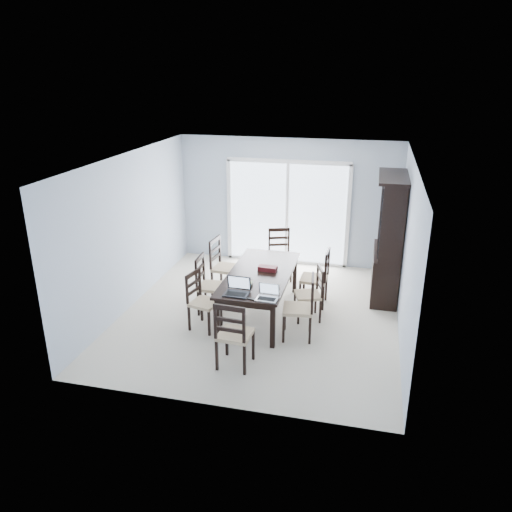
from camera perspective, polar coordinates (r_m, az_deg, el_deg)
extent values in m
plane|color=beige|center=(8.45, 0.46, -6.62)|extent=(5.00, 5.00, 0.00)
plane|color=white|center=(7.62, 0.52, 11.03)|extent=(5.00, 5.00, 0.00)
cube|color=#A7B5C8|center=(10.29, 3.64, 6.14)|extent=(4.50, 0.02, 2.60)
cube|color=#A7B5C8|center=(8.70, -14.13, 2.81)|extent=(0.02, 5.00, 2.60)
cube|color=#A7B5C8|center=(7.78, 16.86, 0.42)|extent=(0.02, 5.00, 2.60)
cube|color=gray|center=(11.63, 4.35, 0.90)|extent=(4.50, 2.00, 0.10)
cube|color=#99999E|center=(12.39, 5.18, 5.04)|extent=(4.50, 0.06, 1.10)
cube|color=black|center=(8.14, 0.48, -2.05)|extent=(1.00, 2.20, 0.04)
cube|color=black|center=(8.16, 0.48, -2.44)|extent=(0.88, 2.08, 0.10)
cube|color=black|center=(7.54, -4.40, -7.33)|extent=(0.07, 0.07, 0.69)
cube|color=black|center=(7.35, 1.92, -8.06)|extent=(0.07, 0.07, 0.69)
cube|color=black|center=(9.28, -0.67, -1.69)|extent=(0.07, 0.07, 0.69)
cube|color=black|center=(9.12, 4.46, -2.15)|extent=(0.07, 0.07, 0.69)
cube|color=black|center=(9.24, 14.50, -1.94)|extent=(0.45, 1.30, 0.85)
cube|color=black|center=(8.90, 15.31, 4.45)|extent=(0.38, 1.30, 1.30)
cube|color=black|center=(8.74, 15.53, 8.72)|extent=(0.50, 1.38, 0.05)
cube|color=black|center=(8.49, 14.04, 3.80)|extent=(0.02, 0.36, 1.18)
cube|color=black|center=(8.89, 14.06, 4.56)|extent=(0.02, 0.36, 1.18)
cube|color=black|center=(9.30, 14.07, 5.25)|extent=(0.02, 0.36, 1.18)
cube|color=silver|center=(10.33, 3.59, 4.78)|extent=(2.40, 0.02, 2.10)
cube|color=white|center=(10.08, 3.71, 10.72)|extent=(2.52, 0.05, 0.08)
cube|color=white|center=(10.32, 3.57, 4.75)|extent=(0.06, 0.05, 2.10)
cube|color=white|center=(10.65, 3.45, -0.56)|extent=(2.52, 0.05, 0.05)
cube|color=black|center=(8.19, -6.22, -6.06)|extent=(0.04, 0.04, 0.41)
cube|color=black|center=(7.93, -7.64, -7.10)|extent=(0.04, 0.04, 0.41)
cube|color=black|center=(8.02, -4.01, -6.60)|extent=(0.04, 0.04, 0.41)
cube|color=black|center=(7.75, -5.38, -7.70)|extent=(0.04, 0.04, 0.41)
cube|color=tan|center=(7.87, -5.87, -5.37)|extent=(0.48, 0.48, 0.05)
cube|color=black|center=(8.69, -5.79, -4.33)|extent=(0.04, 0.04, 0.44)
cube|color=black|center=(8.36, -6.59, -5.43)|extent=(0.04, 0.04, 0.44)
cube|color=black|center=(8.58, -3.33, -4.58)|extent=(0.04, 0.04, 0.44)
cube|color=black|center=(8.25, -4.03, -5.70)|extent=(0.04, 0.04, 0.44)
cube|color=tan|center=(8.36, -4.99, -3.49)|extent=(0.44, 0.44, 0.05)
cube|color=black|center=(9.38, -4.00, -2.25)|extent=(0.04, 0.04, 0.46)
cube|color=black|center=(9.05, -5.03, -3.18)|extent=(0.04, 0.04, 0.46)
cube|color=black|center=(9.24, -1.70, -2.59)|extent=(0.04, 0.04, 0.46)
cube|color=black|center=(8.89, -2.66, -3.55)|extent=(0.04, 0.04, 0.46)
cube|color=tan|center=(9.04, -3.38, -1.40)|extent=(0.49, 0.49, 0.05)
cube|color=black|center=(7.53, 6.18, -8.47)|extent=(0.04, 0.04, 0.44)
cube|color=black|center=(7.88, 6.20, -7.08)|extent=(0.04, 0.04, 0.44)
cube|color=black|center=(7.54, 3.16, -8.35)|extent=(0.04, 0.04, 0.44)
cube|color=black|center=(7.88, 3.32, -6.97)|extent=(0.04, 0.04, 0.44)
cube|color=tan|center=(7.59, 4.77, -6.06)|extent=(0.49, 0.49, 0.05)
cube|color=black|center=(8.14, 7.34, -6.34)|extent=(0.04, 0.04, 0.40)
cube|color=black|center=(8.45, 6.81, -5.26)|extent=(0.04, 0.04, 0.40)
cube|color=black|center=(8.07, 4.87, -6.49)|extent=(0.04, 0.04, 0.40)
cube|color=black|center=(8.38, 4.44, -5.39)|extent=(0.04, 0.04, 0.40)
cube|color=tan|center=(8.16, 5.92, -4.46)|extent=(0.50, 0.50, 0.05)
cube|color=black|center=(8.55, 7.67, -4.79)|extent=(0.04, 0.04, 0.45)
cube|color=black|center=(8.91, 8.02, -3.72)|extent=(0.04, 0.04, 0.45)
cube|color=black|center=(8.60, 5.04, -4.51)|extent=(0.04, 0.04, 0.45)
cube|color=black|center=(8.96, 5.50, -3.46)|extent=(0.04, 0.04, 0.45)
cube|color=tan|center=(8.65, 6.63, -2.60)|extent=(0.45, 0.45, 0.05)
cube|color=black|center=(6.91, -4.50, -11.28)|extent=(0.04, 0.04, 0.45)
cube|color=black|center=(6.80, -1.32, -11.83)|extent=(0.04, 0.04, 0.45)
cube|color=black|center=(7.23, -3.36, -9.70)|extent=(0.04, 0.04, 0.45)
cube|color=black|center=(7.12, -0.31, -10.18)|extent=(0.04, 0.04, 0.45)
cube|color=tan|center=(6.88, -2.40, -8.95)|extent=(0.46, 0.46, 0.05)
cube|color=black|center=(9.95, 3.68, -0.95)|extent=(0.04, 0.04, 0.43)
cube|color=black|center=(9.90, 1.49, -1.02)|extent=(0.04, 0.04, 0.43)
cube|color=black|center=(9.60, 4.02, -1.79)|extent=(0.04, 0.04, 0.43)
cube|color=black|center=(9.55, 1.75, -1.87)|extent=(0.04, 0.04, 0.43)
cube|color=tan|center=(9.66, 2.76, -0.07)|extent=(0.53, 0.53, 0.05)
cube|color=black|center=(7.36, -2.28, -4.38)|extent=(0.37, 0.26, 0.02)
cube|color=silver|center=(7.31, -2.29, -3.49)|extent=(0.32, 0.05, 0.19)
cube|color=silver|center=(7.21, 1.24, -4.94)|extent=(0.32, 0.23, 0.02)
cube|color=silver|center=(7.17, 1.25, -4.16)|extent=(0.27, 0.05, 0.16)
cube|color=maroon|center=(7.69, -1.39, -3.19)|extent=(0.23, 0.19, 0.03)
cube|color=gold|center=(7.68, -1.31, -3.07)|extent=(0.24, 0.19, 0.01)
cube|color=black|center=(7.22, -0.55, -4.92)|extent=(0.13, 0.08, 0.01)
cube|color=#47100E|center=(8.20, 1.34, -1.43)|extent=(0.32, 0.18, 0.08)
cube|color=brown|center=(11.72, 1.06, 3.78)|extent=(1.99, 1.79, 0.94)
cube|color=gray|center=(11.58, 1.08, 6.14)|extent=(2.04, 1.85, 0.06)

